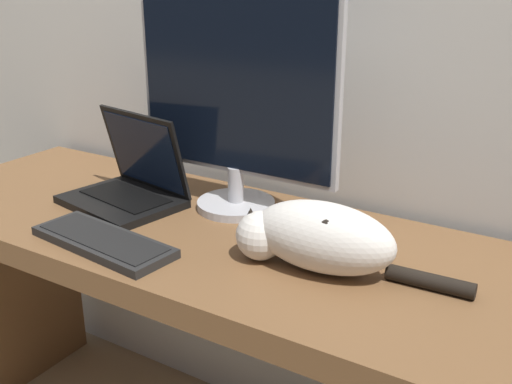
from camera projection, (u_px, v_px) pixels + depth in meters
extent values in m
cube|color=brown|center=(198.00, 237.00, 1.44)|extent=(1.65, 0.60, 0.06)
cube|color=brown|center=(9.00, 292.00, 1.96)|extent=(0.04, 0.55, 0.71)
cylinder|color=#B2B2B7|center=(236.00, 205.00, 1.54)|extent=(0.20, 0.20, 0.02)
cylinder|color=#B2B2B7|center=(236.00, 184.00, 1.52)|extent=(0.04, 0.04, 0.09)
cube|color=#B2B2B7|center=(236.00, 85.00, 1.43)|extent=(0.55, 0.02, 0.44)
cube|color=black|center=(233.00, 86.00, 1.42)|extent=(0.53, 0.01, 0.41)
cube|color=black|center=(121.00, 202.00, 1.55)|extent=(0.33, 0.27, 0.02)
cube|color=black|center=(125.00, 196.00, 1.56)|extent=(0.26, 0.16, 0.00)
cube|color=black|center=(145.00, 151.00, 1.57)|extent=(0.30, 0.11, 0.22)
cube|color=black|center=(143.00, 152.00, 1.57)|extent=(0.27, 0.09, 0.19)
cube|color=black|center=(103.00, 242.00, 1.33)|extent=(0.37, 0.16, 0.02)
cube|color=black|center=(103.00, 237.00, 1.32)|extent=(0.34, 0.14, 0.00)
ellipsoid|color=silver|center=(323.00, 237.00, 1.20)|extent=(0.31, 0.16, 0.14)
ellipsoid|color=black|center=(331.00, 220.00, 1.18)|extent=(0.14, 0.12, 0.06)
sphere|color=silver|center=(260.00, 235.00, 1.26)|extent=(0.11, 0.11, 0.11)
cone|color=black|center=(251.00, 214.00, 1.25)|extent=(0.03, 0.03, 0.03)
cone|color=black|center=(271.00, 219.00, 1.23)|extent=(0.03, 0.03, 0.03)
cylinder|color=black|center=(430.00, 281.00, 1.15)|extent=(0.17, 0.04, 0.03)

